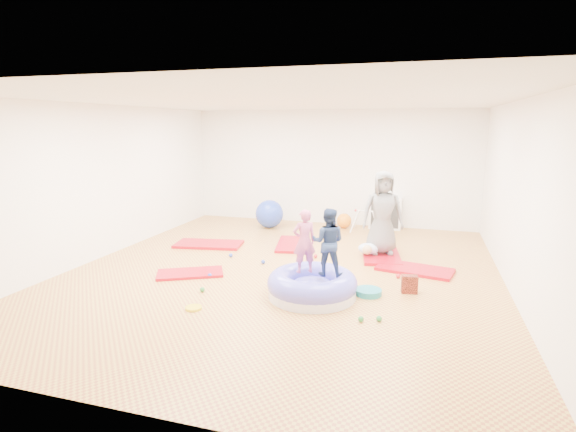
% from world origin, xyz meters
% --- Properties ---
extents(room, '(7.01, 8.01, 2.81)m').
position_xyz_m(room, '(0.00, 0.00, 1.40)').
color(room, gold).
rests_on(room, ground).
extents(gym_mat_front_left, '(1.19, 0.96, 0.04)m').
position_xyz_m(gym_mat_front_left, '(-1.43, -0.59, 0.02)').
color(gym_mat_front_left, red).
rests_on(gym_mat_front_left, ground).
extents(gym_mat_mid_left, '(1.43, 0.88, 0.06)m').
position_xyz_m(gym_mat_mid_left, '(-1.96, 1.16, 0.03)').
color(gym_mat_mid_left, red).
rests_on(gym_mat_mid_left, ground).
extents(gym_mat_center_back, '(0.85, 1.34, 0.05)m').
position_xyz_m(gym_mat_center_back, '(-0.30, 1.66, 0.03)').
color(gym_mat_center_back, red).
rests_on(gym_mat_center_back, ground).
extents(gym_mat_right, '(1.34, 0.87, 0.05)m').
position_xyz_m(gym_mat_right, '(2.13, 0.68, 0.03)').
color(gym_mat_right, red).
rests_on(gym_mat_right, ground).
extents(gym_mat_rear_right, '(0.88, 1.43, 0.06)m').
position_xyz_m(gym_mat_rear_right, '(1.50, 1.41, 0.03)').
color(gym_mat_rear_right, red).
rests_on(gym_mat_rear_right, ground).
extents(inflatable_cushion, '(1.30, 1.30, 0.41)m').
position_xyz_m(inflatable_cushion, '(0.74, -0.95, 0.16)').
color(inflatable_cushion, silver).
rests_on(inflatable_cushion, ground).
extents(child_pink, '(0.41, 0.37, 0.93)m').
position_xyz_m(child_pink, '(0.60, -0.87, 0.84)').
color(child_pink, '#CC5883').
rests_on(child_pink, inflatable_cushion).
extents(child_navy, '(0.49, 0.39, 0.97)m').
position_xyz_m(child_navy, '(0.95, -0.89, 0.86)').
color(child_navy, navy).
rests_on(child_navy, inflatable_cushion).
extents(adult_caregiver, '(0.86, 0.68, 1.55)m').
position_xyz_m(adult_caregiver, '(1.50, 1.44, 0.83)').
color(adult_caregiver, slate).
rests_on(adult_caregiver, gym_mat_rear_right).
extents(infant, '(0.38, 0.38, 0.22)m').
position_xyz_m(infant, '(1.28, 1.23, 0.17)').
color(infant, '#CADDFE').
rests_on(infant, gym_mat_rear_right).
extents(ball_pit_balls, '(3.15, 3.67, 0.07)m').
position_xyz_m(ball_pit_balls, '(0.39, -0.12, 0.04)').
color(ball_pit_balls, '#2A813A').
rests_on(ball_pit_balls, ground).
extents(exercise_ball_blue, '(0.67, 0.67, 0.67)m').
position_xyz_m(exercise_ball_blue, '(-1.30, 3.08, 0.34)').
color(exercise_ball_blue, blue).
rests_on(exercise_ball_blue, ground).
extents(exercise_ball_orange, '(0.35, 0.35, 0.35)m').
position_xyz_m(exercise_ball_orange, '(0.42, 3.56, 0.18)').
color(exercise_ball_orange, orange).
rests_on(exercise_ball_orange, ground).
extents(infant_play_gym, '(0.67, 0.63, 0.51)m').
position_xyz_m(infant_play_gym, '(0.98, 3.29, 0.34)').
color(infant_play_gym, white).
rests_on(infant_play_gym, ground).
extents(cube_shelf, '(0.75, 0.37, 0.75)m').
position_xyz_m(cube_shelf, '(1.37, 3.79, 0.37)').
color(cube_shelf, white).
rests_on(cube_shelf, ground).
extents(balance_disc, '(0.38, 0.38, 0.09)m').
position_xyz_m(balance_disc, '(1.51, -0.65, 0.04)').
color(balance_disc, teal).
rests_on(balance_disc, ground).
extents(backpack, '(0.25, 0.17, 0.26)m').
position_xyz_m(backpack, '(2.08, -0.40, 0.13)').
color(backpack, '#AB341F').
rests_on(backpack, ground).
extents(yellow_toy, '(0.22, 0.22, 0.03)m').
position_xyz_m(yellow_toy, '(-0.68, -1.86, 0.02)').
color(yellow_toy, yellow).
rests_on(yellow_toy, ground).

